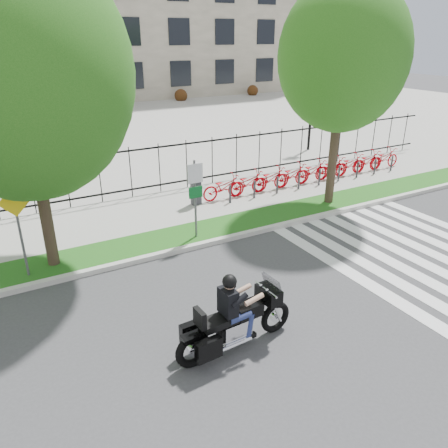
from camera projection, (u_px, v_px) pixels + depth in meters
ground at (302, 306)px, 10.63m from camera, size 120.00×120.00×0.00m
curb at (221, 240)px, 13.88m from camera, size 60.00×0.20×0.15m
grass_verge at (208, 230)px, 14.56m from camera, size 60.00×1.50×0.15m
sidewalk at (178, 207)px, 16.56m from camera, size 60.00×3.50×0.15m
plaza at (77, 128)px, 30.60m from camera, size 80.00×34.00×0.10m
crosswalk_stripes at (432, 260)px, 12.79m from camera, size 5.70×8.00×0.01m
iron_fence at (159, 168)px, 17.53m from camera, size 30.00×0.06×2.00m
lamp_post_right at (312, 93)px, 23.42m from camera, size 1.06×0.70×4.25m
street_tree_1 at (21, 74)px, 10.30m from camera, size 5.35×5.35×8.16m
street_tree_2 at (343, 56)px, 14.77m from camera, size 4.46×4.46×7.83m
bike_share_station at (311, 171)px, 18.90m from camera, size 11.08×0.86×1.50m
sign_pole_regulatory at (195, 189)px, 13.32m from camera, size 0.50×0.09×2.50m
sign_pole_warning at (18, 221)px, 11.08m from camera, size 0.78×0.09×2.49m
motorcycle_rider at (236, 319)px, 8.95m from camera, size 2.82×0.85×2.17m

